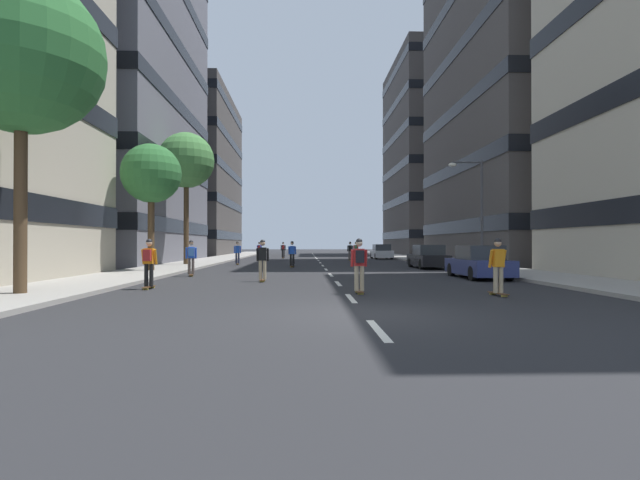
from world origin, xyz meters
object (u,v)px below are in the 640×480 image
(skater_0, at_px, (191,256))
(skater_6, at_px, (292,253))
(skater_3, at_px, (149,260))
(parked_car_mid, at_px, (381,252))
(skater_7, at_px, (498,264))
(parked_car_far, at_px, (428,257))
(skater_10, at_px, (237,252))
(parked_car_near, at_px, (479,263))
(skater_5, at_px, (259,249))
(street_tree_near, at_px, (186,161))
(street_tree_mid, at_px, (151,174))
(skater_9, at_px, (283,249))
(streetlamp_right, at_px, (476,202))
(skater_2, at_px, (356,249))
(skater_8, at_px, (263,258))
(street_tree_far, at_px, (21,54))
(skater_4, at_px, (359,262))
(skater_1, at_px, (350,250))

(skater_0, relative_size, skater_6, 1.00)
(skater_3, bearing_deg, parked_car_mid, 66.54)
(skater_3, xyz_separation_m, skater_7, (11.46, -2.52, -0.03))
(parked_car_far, bearing_deg, skater_10, 157.46)
(parked_car_near, height_order, parked_car_mid, same)
(skater_5, xyz_separation_m, skater_10, (-0.23, -14.81, -0.03))
(street_tree_near, height_order, street_tree_mid, street_tree_near)
(skater_9, distance_m, skater_10, 14.87)
(streetlamp_right, relative_size, skater_2, 3.65)
(skater_10, bearing_deg, skater_6, -41.57)
(parked_car_far, distance_m, skater_5, 23.99)
(skater_5, bearing_deg, parked_car_near, -66.02)
(skater_8, bearing_deg, skater_0, 138.74)
(skater_0, relative_size, skater_8, 1.00)
(street_tree_far, height_order, skater_8, street_tree_far)
(skater_0, height_order, skater_7, same)
(parked_car_far, height_order, skater_10, skater_10)
(street_tree_mid, bearing_deg, parked_car_near, -16.04)
(parked_car_near, xyz_separation_m, skater_4, (-6.30, -6.31, 0.32))
(parked_car_near, xyz_separation_m, streetlamp_right, (2.36, 6.59, 3.44))
(parked_car_near, relative_size, skater_0, 2.47)
(skater_7, height_order, skater_8, same)
(skater_3, bearing_deg, streetlamp_right, 34.99)
(parked_car_mid, bearing_deg, street_tree_near, -139.09)
(parked_car_far, relative_size, streetlamp_right, 0.68)
(skater_1, height_order, skater_2, same)
(skater_5, bearing_deg, skater_7, -73.36)
(street_tree_near, height_order, skater_8, street_tree_near)
(skater_9, bearing_deg, streetlamp_right, -60.27)
(skater_8, bearing_deg, skater_7, -35.95)
(skater_7, distance_m, skater_9, 36.76)
(parked_car_far, relative_size, skater_0, 2.47)
(street_tree_mid, relative_size, skater_9, 3.92)
(parked_car_mid, relative_size, skater_7, 2.47)
(parked_car_near, height_order, skater_8, skater_8)
(streetlamp_right, height_order, skater_7, streetlamp_right)
(streetlamp_right, height_order, skater_2, streetlamp_right)
(skater_4, height_order, skater_9, same)
(street_tree_far, relative_size, skater_2, 5.35)
(street_tree_mid, height_order, skater_0, street_tree_mid)
(parked_car_far, xyz_separation_m, skater_10, (-13.11, 5.44, 0.29))
(street_tree_near, xyz_separation_m, skater_6, (7.65, -2.00, -6.55))
(skater_0, distance_m, skater_4, 10.96)
(skater_1, distance_m, skater_2, 6.03)
(skater_8, relative_size, skater_10, 1.00)
(streetlamp_right, relative_size, skater_8, 3.65)
(street_tree_near, distance_m, skater_8, 16.74)
(parked_car_near, xyz_separation_m, skater_8, (-9.83, -1.48, 0.29))
(skater_6, relative_size, skater_9, 1.00)
(skater_5, bearing_deg, parked_car_far, -57.54)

